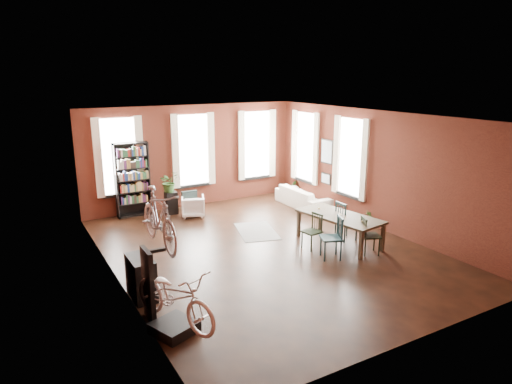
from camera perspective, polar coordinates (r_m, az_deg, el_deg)
room at (r=11.16m, az=0.72°, el=4.31°), size 9.00×9.04×3.22m
dining_table at (r=11.58m, az=10.33°, el=-4.61°), size 1.34×2.30×0.74m
dining_chair_a at (r=10.60m, az=9.37°, el=-5.67°), size 0.60×0.60×0.99m
dining_chair_b at (r=11.13m, az=6.98°, el=-4.93°), size 0.45×0.45×0.86m
dining_chair_c at (r=11.07m, az=14.10°, el=-5.30°), size 0.54×0.54×0.89m
dining_chair_d at (r=11.83m, az=11.22°, el=-3.57°), size 0.47×0.47×1.00m
bookshelf at (r=13.90m, az=-15.19°, el=1.49°), size 1.00×0.32×2.20m
white_armchair at (r=13.67m, az=-7.89°, el=-1.64°), size 0.83×0.81×0.68m
cream_sofa at (r=14.61m, az=5.90°, el=-0.24°), size 0.61×2.08×0.81m
striped_rug at (r=12.34m, az=0.07°, el=-4.92°), size 1.35×1.75×0.01m
bike_trainer at (r=7.92m, az=-10.18°, el=-16.33°), size 0.81×0.81×0.18m
bike_wall_rack at (r=8.10m, az=-13.32°, el=-11.31°), size 0.16×0.60×1.30m
console_table at (r=9.02m, az=-14.17°, el=-10.33°), size 0.40×0.80×0.80m
plant_stand at (r=14.03m, az=-10.56°, el=-1.32°), size 0.35×0.35×0.68m
plant_by_sofa at (r=15.84m, az=4.58°, el=-0.07°), size 0.40×0.62×0.26m
plant_small at (r=13.08m, az=13.88°, el=-3.86°), size 0.35×0.50×0.16m
bicycle_floor at (r=7.43m, az=-10.27°, el=-9.72°), size 0.94×1.13×1.84m
bicycle_hung at (r=7.64m, az=-12.17°, el=-0.92°), size 0.47×1.00×1.66m
plant_on_stand at (r=13.86m, az=-10.82°, el=1.00°), size 0.77×0.81×0.50m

